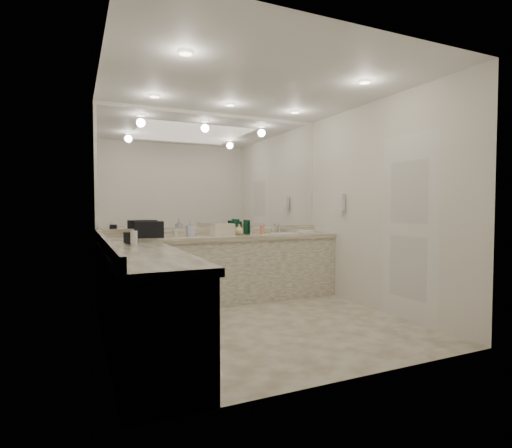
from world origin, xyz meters
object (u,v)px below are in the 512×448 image
sink (286,234)px  wall_phone (341,202)px  cream_cosmetic_case (223,229)px  soap_bottle_c (239,229)px  soap_bottle_b (190,228)px  black_toiletry_bag (149,229)px  hand_towel (306,232)px  soap_bottle_a (158,229)px

sink → wall_phone: size_ratio=1.83×
cream_cosmetic_case → soap_bottle_c: 0.24m
soap_bottle_c → sink: bearing=0.9°
sink → wall_phone: 0.91m
soap_bottle_b → soap_bottle_c: 0.69m
sink → soap_bottle_c: size_ratio=2.89×
black_toiletry_bag → soap_bottle_b: bearing=-4.0°
hand_towel → wall_phone: bearing=-58.1°
hand_towel → soap_bottle_c: 1.05m
wall_phone → black_toiletry_bag: bearing=168.4°
wall_phone → soap_bottle_c: bearing=159.9°
sink → soap_bottle_b: 1.42m
sink → soap_bottle_c: bearing=-179.1°
sink → soap_bottle_a: (-1.82, 0.09, 0.11)m
sink → cream_cosmetic_case: bearing=-178.6°
sink → soap_bottle_a: bearing=177.1°
soap_bottle_b → soap_bottle_a: bearing=165.1°
cream_cosmetic_case → soap_bottle_b: soap_bottle_b is taller
black_toiletry_bag → hand_towel: size_ratio=1.58×
soap_bottle_a → soap_bottle_b: (0.40, -0.11, 0.00)m
sink → black_toiletry_bag: black_toiletry_bag is taller
soap_bottle_b → soap_bottle_c: (0.69, 0.00, -0.03)m
soap_bottle_c → cream_cosmetic_case: bearing=-176.8°
wall_phone → soap_bottle_a: bearing=166.3°
soap_bottle_b → soap_bottle_c: bearing=0.4°
soap_bottle_c → hand_towel: bearing=-1.4°
wall_phone → cream_cosmetic_case: size_ratio=0.83×
soap_bottle_a → soap_bottle_b: size_ratio=0.99×
cream_cosmetic_case → soap_bottle_a: bearing=169.8°
black_toiletry_bag → cream_cosmetic_case: (0.96, -0.05, -0.02)m
cream_cosmetic_case → soap_bottle_c: size_ratio=1.89×
soap_bottle_a → soap_bottle_b: 0.41m
wall_phone → soap_bottle_c: (-1.34, 0.49, -0.37)m
sink → hand_towel: (0.32, -0.04, 0.02)m
wall_phone → soap_bottle_b: wall_phone is taller
wall_phone → cream_cosmetic_case: bearing=163.3°
soap_bottle_b → black_toiletry_bag: bearing=176.0°
soap_bottle_c → soap_bottle_a: bearing=174.6°
hand_towel → soap_bottle_a: 2.14m
wall_phone → hand_towel: size_ratio=1.08×
cream_cosmetic_case → wall_phone: bearing=-19.1°
cream_cosmetic_case → hand_towel: (1.29, -0.01, -0.06)m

